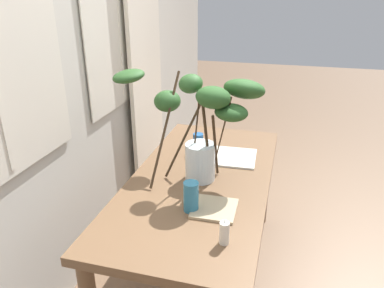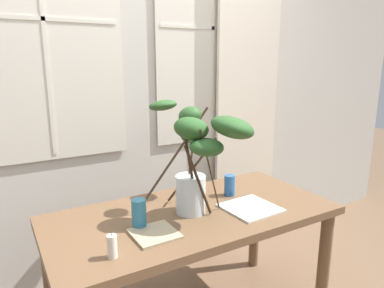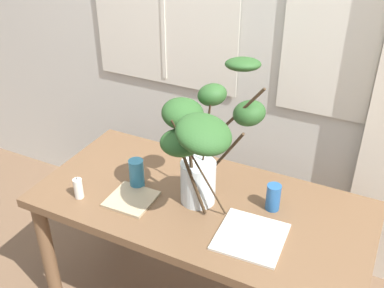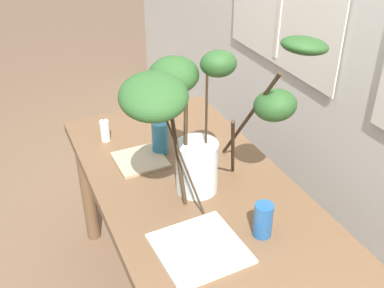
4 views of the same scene
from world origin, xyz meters
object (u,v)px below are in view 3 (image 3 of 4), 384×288
Objects in this scene: plate_square_right at (251,237)px; pillar_candle at (78,188)px; plate_square_left at (131,199)px; drinking_glass_blue_right at (273,197)px; dining_table at (201,217)px; drinking_glass_blue_left at (137,174)px; vase_with_branches at (206,137)px.

pillar_candle is at bearing -173.17° from plate_square_right.
plate_square_right is 2.46× the size of pillar_candle.
drinking_glass_blue_right is at bearing 21.18° from plate_square_left.
pillar_candle is (-0.53, -0.23, 0.15)m from dining_table.
drinking_glass_blue_left reaches higher than plate_square_right.
plate_square_left reaches higher than dining_table.
drinking_glass_blue_right is at bearing 84.88° from plate_square_right.
plate_square_right is (0.29, -0.13, 0.10)m from dining_table.
vase_with_branches is (0.02, -0.01, 0.45)m from dining_table.
drinking_glass_blue_left is at bearing 171.08° from plate_square_right.
plate_square_left is 0.59m from plate_square_right.
drinking_glass_blue_left reaches higher than plate_square_left.
dining_table is at bearing 5.89° from drinking_glass_blue_left.
dining_table is 5.63× the size of plate_square_right.
pillar_candle is (-0.23, -0.09, 0.04)m from plate_square_left.
pillar_candle is at bearing -157.84° from vase_with_branches.
vase_with_branches is 0.67m from pillar_candle.
pillar_candle reaches higher than dining_table.
drinking_glass_blue_right is (0.29, 0.10, -0.29)m from vase_with_branches.
vase_with_branches reaches higher than pillar_candle.
dining_table is at bearing -163.14° from drinking_glass_blue_right.
plate_square_left is 1.82× the size of pillar_candle.
drinking_glass_blue_left is 0.66m from drinking_glass_blue_right.
pillar_candle is (-0.20, -0.20, -0.02)m from drinking_glass_blue_left.
drinking_glass_blue_left is 0.72× the size of plate_square_left.
drinking_glass_blue_left reaches higher than drinking_glass_blue_right.
pillar_candle is (-0.82, -0.10, 0.05)m from plate_square_right.
dining_table is 13.87× the size of pillar_candle.
plate_square_left is at bearing -72.60° from drinking_glass_blue_left.
dining_table is 1.83× the size of vase_with_branches.
dining_table is at bearing 155.92° from plate_square_right.
drinking_glass_blue_left is at bearing 44.54° from pillar_candle.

